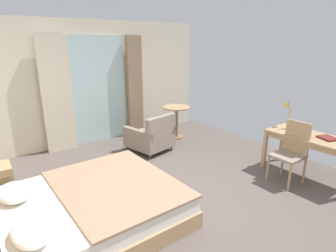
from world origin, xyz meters
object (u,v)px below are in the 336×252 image
(bed, at_px, (86,208))
(closed_book, at_px, (328,138))
(writing_desk, at_px, (311,141))
(round_cafe_table, at_px, (176,115))
(desk_chair, at_px, (292,150))
(desk_lamp, at_px, (288,109))
(armchair_by_window, at_px, (151,136))

(bed, distance_m, closed_book, 3.74)
(writing_desk, bearing_deg, round_cafe_table, 101.41)
(desk_chair, bearing_deg, desk_lamp, 42.41)
(writing_desk, distance_m, desk_chair, 0.40)
(armchair_by_window, distance_m, round_cafe_table, 1.04)
(round_cafe_table, bearing_deg, writing_desk, -78.59)
(writing_desk, height_order, armchair_by_window, armchair_by_window)
(bed, bearing_deg, writing_desk, -14.21)
(writing_desk, relative_size, desk_chair, 1.40)
(bed, relative_size, desk_chair, 2.21)
(writing_desk, xyz_separation_m, armchair_by_window, (-1.52, 2.49, -0.32))
(desk_lamp, bearing_deg, writing_desk, -101.01)
(closed_book, height_order, round_cafe_table, closed_book)
(desk_lamp, bearing_deg, round_cafe_table, 106.43)
(desk_lamp, xyz_separation_m, round_cafe_table, (-0.69, 2.33, -0.51))
(bed, bearing_deg, desk_chair, -13.97)
(round_cafe_table, bearing_deg, closed_book, -78.27)
(desk_chair, bearing_deg, writing_desk, -16.20)
(desk_lamp, height_order, closed_book, desk_lamp)
(desk_chair, height_order, desk_lamp, desk_lamp)
(bed, bearing_deg, closed_book, -17.17)
(desk_lamp, bearing_deg, closed_book, -93.39)
(writing_desk, height_order, round_cafe_table, round_cafe_table)
(writing_desk, distance_m, closed_book, 0.24)
(writing_desk, distance_m, armchair_by_window, 2.93)
(closed_book, bearing_deg, desk_lamp, 104.32)
(desk_chair, height_order, closed_book, desk_chair)
(writing_desk, height_order, desk_lamp, desk_lamp)
(bed, bearing_deg, desk_lamp, -5.33)
(writing_desk, xyz_separation_m, desk_lamp, (0.11, 0.55, 0.42))
(bed, height_order, desk_chair, desk_chair)
(bed, height_order, desk_lamp, desk_lamp)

